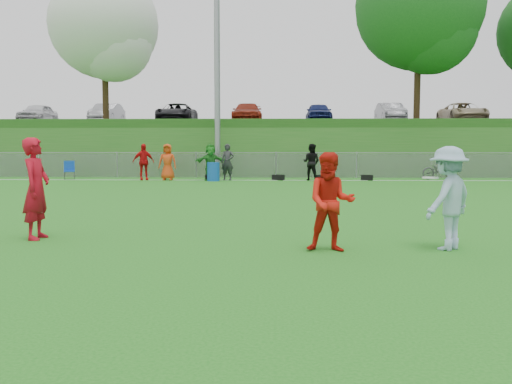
{
  "coord_description": "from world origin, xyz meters",
  "views": [
    {
      "loc": [
        -0.06,
        -8.44,
        1.73
      ],
      "look_at": [
        -0.35,
        0.5,
        0.96
      ],
      "focal_mm": 40.0,
      "sensor_mm": 36.0,
      "label": 1
    }
  ],
  "objects_px": {
    "player_blue": "(448,198)",
    "frisbee": "(430,178)",
    "recycling_bin": "(213,172)",
    "player_red_left": "(36,189)",
    "player_red_center": "(331,202)",
    "bicycle": "(440,170)"
  },
  "relations": [
    {
      "from": "player_blue",
      "to": "frisbee",
      "type": "relative_size",
      "value": 6.34
    },
    {
      "from": "frisbee",
      "to": "recycling_bin",
      "type": "xyz_separation_m",
      "value": [
        -5.33,
        16.61,
        -0.74
      ]
    },
    {
      "from": "player_blue",
      "to": "recycling_bin",
      "type": "bearing_deg",
      "value": -115.09
    },
    {
      "from": "player_red_left",
      "to": "player_blue",
      "type": "distance_m",
      "value": 7.14
    },
    {
      "from": "player_red_center",
      "to": "frisbee",
      "type": "relative_size",
      "value": 5.98
    },
    {
      "from": "player_blue",
      "to": "bicycle",
      "type": "distance_m",
      "value": 18.79
    },
    {
      "from": "player_red_left",
      "to": "bicycle",
      "type": "distance_m",
      "value": 21.14
    },
    {
      "from": "player_blue",
      "to": "recycling_bin",
      "type": "relative_size",
      "value": 1.98
    },
    {
      "from": "player_red_left",
      "to": "bicycle",
      "type": "xyz_separation_m",
      "value": [
        12.14,
        17.31,
        -0.46
      ]
    },
    {
      "from": "player_blue",
      "to": "frisbee",
      "type": "distance_m",
      "value": 0.44
    },
    {
      "from": "player_red_left",
      "to": "player_red_center",
      "type": "distance_m",
      "value": 5.28
    },
    {
      "from": "frisbee",
      "to": "recycling_bin",
      "type": "height_order",
      "value": "frisbee"
    },
    {
      "from": "player_red_left",
      "to": "frisbee",
      "type": "xyz_separation_m",
      "value": [
        6.81,
        -0.77,
        0.25
      ]
    },
    {
      "from": "player_red_center",
      "to": "recycling_bin",
      "type": "relative_size",
      "value": 1.86
    },
    {
      "from": "player_blue",
      "to": "recycling_bin",
      "type": "height_order",
      "value": "player_blue"
    },
    {
      "from": "bicycle",
      "to": "frisbee",
      "type": "bearing_deg",
      "value": 152.55
    },
    {
      "from": "player_blue",
      "to": "recycling_bin",
      "type": "distance_m",
      "value": 17.55
    },
    {
      "from": "bicycle",
      "to": "player_blue",
      "type": "bearing_deg",
      "value": 153.41
    },
    {
      "from": "player_red_center",
      "to": "player_blue",
      "type": "height_order",
      "value": "player_blue"
    },
    {
      "from": "player_blue",
      "to": "bicycle",
      "type": "xyz_separation_m",
      "value": [
        5.04,
        18.09,
        -0.39
      ]
    },
    {
      "from": "player_red_left",
      "to": "recycling_bin",
      "type": "distance_m",
      "value": 15.91
    },
    {
      "from": "player_red_left",
      "to": "player_red_center",
      "type": "bearing_deg",
      "value": -100.54
    }
  ]
}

